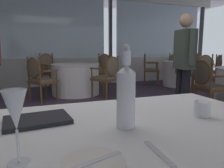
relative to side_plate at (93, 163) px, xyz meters
The scene contains 22 objects.
ground_plane 1.96m from the side_plate, 78.08° to the left, with size 15.23×15.23×0.00m, color #47384C.
window_wall_far 6.12m from the side_plate, 86.50° to the left, with size 11.71×0.14×2.93m.
side_plate is the anchor object (origin of this frame).
butter_knife 0.01m from the side_plate, ahead, with size 0.20×0.02×0.00m, color silver.
dinner_fork 0.21m from the side_plate, ahead, with size 0.18×0.02×0.00m, color silver.
water_bottle 0.36m from the side_plate, 49.85° to the left, with size 0.08×0.08×0.35m.
wine_glass 0.27m from the side_plate, 157.66° to the left, with size 0.07×0.07×0.22m.
water_tumbler 0.68m from the side_plate, 22.09° to the left, with size 0.08×0.08×0.08m, color white.
menu_book 0.47m from the side_plate, 108.08° to the left, with size 0.29×0.20×0.02m, color black.
background_table_0 6.22m from the side_plate, 49.82° to the left, with size 1.06×1.06×0.75m.
dining_chair_0_0 6.48m from the side_plate, 41.46° to the left, with size 0.62×0.65×0.96m.
dining_chair_0_1 7.16m from the side_plate, 51.45° to the left, with size 0.65×0.62×0.98m.
dining_chair_0_2 6.08m from the side_plate, 58.70° to the left, with size 0.62×0.65×0.97m.
dining_chair_0_3 5.27m from the side_plate, 47.61° to the left, with size 0.65×0.62×1.01m.
dining_chair_2_2 4.89m from the side_plate, 41.95° to the left, with size 0.54×0.47×0.99m.
dining_chair_2_3 3.41m from the side_plate, 40.66° to the left, with size 0.47×0.54×0.92m.
background_table_3 4.68m from the side_plate, 80.37° to the left, with size 1.18×1.18×0.75m.
dining_chair_3_0 3.98m from the side_plate, 70.41° to the left, with size 0.65×0.64×0.96m.
dining_chair_3_1 5.41m from the side_plate, 72.38° to the left, with size 0.64×0.65×0.99m.
dining_chair_3_2 5.46m from the side_plate, 87.65° to the left, with size 0.65×0.64×1.00m.
dining_chair_3_3 4.05m from the side_plate, 91.06° to the left, with size 0.64×0.65×0.95m.
diner_person_1 2.95m from the side_plate, 46.60° to the left, with size 0.26×0.52×1.62m.
Camera 1 is at (-0.52, -2.31, 1.08)m, focal length 33.89 mm.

